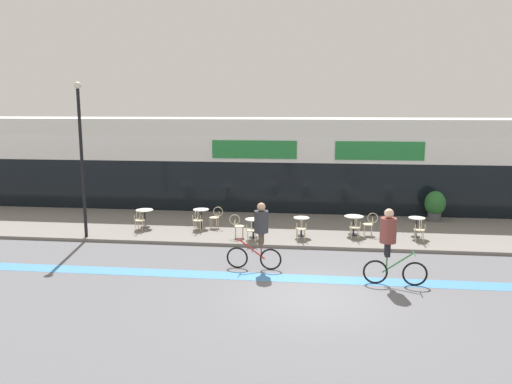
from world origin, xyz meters
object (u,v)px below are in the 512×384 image
at_px(cafe_chair_2_near, 251,229).
at_px(cafe_chair_4_side, 370,222).
at_px(cyclist_1, 259,231).
at_px(cafe_chair_5_near, 420,228).
at_px(bistro_table_4, 354,221).
at_px(cafe_chair_0_near, 139,219).
at_px(cyclist_0, 390,241).
at_px(cafe_chair_4_near, 355,226).
at_px(cafe_chair_3_near, 301,227).
at_px(bistro_table_3, 301,223).
at_px(planter_pot, 435,205).
at_px(cafe_chair_1_near, 197,219).
at_px(bistro_table_1, 201,215).
at_px(bistro_table_5, 416,223).
at_px(lamp_post, 81,150).
at_px(bistro_table_2, 253,225).
at_px(cafe_chair_2_side, 237,224).
at_px(cafe_chair_1_side, 216,216).
at_px(bistro_table_0, 145,215).

relative_size(cafe_chair_2_near, cafe_chair_4_side, 1.00).
bearing_deg(cyclist_1, cafe_chair_5_near, -145.45).
xyz_separation_m(bistro_table_4, cafe_chair_0_near, (-8.55, -0.44, -0.02)).
height_order(cafe_chair_4_side, cyclist_0, cyclist_0).
bearing_deg(bistro_table_4, cafe_chair_4_near, -89.29).
height_order(cafe_chair_3_near, cafe_chair_4_side, same).
relative_size(bistro_table_3, planter_pot, 0.56).
bearing_deg(cafe_chair_0_near, cyclist_0, -114.85).
bearing_deg(bistro_table_3, cafe_chair_1_near, 176.09).
distance_m(bistro_table_1, bistro_table_5, 8.60).
bearing_deg(bistro_table_5, lamp_post, -173.41).
bearing_deg(planter_pot, cafe_chair_4_near, -136.66).
relative_size(cafe_chair_2_near, cyclist_1, 0.42).
bearing_deg(cafe_chair_4_near, bistro_table_3, 79.39).
distance_m(bistro_table_2, cyclist_0, 6.22).
height_order(cafe_chair_2_side, cafe_chair_5_near, same).
relative_size(cafe_chair_1_near, cafe_chair_1_side, 1.00).
relative_size(cafe_chair_5_near, planter_pot, 0.68).
xyz_separation_m(cafe_chair_1_side, cafe_chair_4_side, (6.21, -0.46, 0.00)).
height_order(bistro_table_1, cafe_chair_2_side, cafe_chair_2_side).
bearing_deg(lamp_post, cafe_chair_0_near, 32.44).
bearing_deg(cyclist_1, cafe_chair_1_near, -51.72).
height_order(cafe_chair_2_side, cafe_chair_4_near, same).
xyz_separation_m(bistro_table_1, cafe_chair_1_side, (0.63, -0.00, -0.03)).
xyz_separation_m(bistro_table_2, cyclist_0, (4.48, -4.25, 0.67)).
bearing_deg(planter_pot, cafe_chair_4_side, -137.03).
bearing_deg(bistro_table_5, cyclist_1, -143.35).
xyz_separation_m(cafe_chair_1_near, cafe_chair_5_near, (8.59, -0.55, 0.00)).
xyz_separation_m(bistro_table_4, cafe_chair_2_side, (-4.48, -0.92, -0.02)).
height_order(bistro_table_0, lamp_post, lamp_post).
distance_m(cafe_chair_1_side, cafe_chair_3_near, 3.88).
xyz_separation_m(cafe_chair_4_side, cyclist_0, (-0.00, -5.17, 0.68)).
height_order(bistro_table_4, cafe_chair_2_side, cafe_chair_2_side).
distance_m(bistro_table_0, cafe_chair_2_near, 5.01).
xyz_separation_m(bistro_table_0, lamp_post, (-1.75, -1.74, 2.81)).
relative_size(bistro_table_4, cafe_chair_3_near, 0.83).
relative_size(bistro_table_5, lamp_post, 0.13).
xyz_separation_m(cafe_chair_1_side, cafe_chair_2_near, (1.74, -1.99, 0.00)).
height_order(bistro_table_4, lamp_post, lamp_post).
bearing_deg(bistro_table_3, cafe_chair_1_side, 165.68).
height_order(bistro_table_4, cafe_chair_2_near, cafe_chair_2_near).
distance_m(cafe_chair_5_near, planter_pot, 3.83).
relative_size(bistro_table_4, lamp_post, 0.13).
xyz_separation_m(cafe_chair_4_side, cafe_chair_5_near, (1.74, -0.71, 0.00)).
relative_size(cafe_chair_2_near, cafe_chair_4_near, 1.00).
height_order(cafe_chair_0_near, cafe_chair_2_near, same).
bearing_deg(bistro_table_3, cafe_chair_2_near, -149.06).
bearing_deg(cafe_chair_5_near, cafe_chair_1_side, 82.18).
bearing_deg(cafe_chair_2_side, bistro_table_4, 6.99).
bearing_deg(bistro_table_1, cafe_chair_2_side, -38.52).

